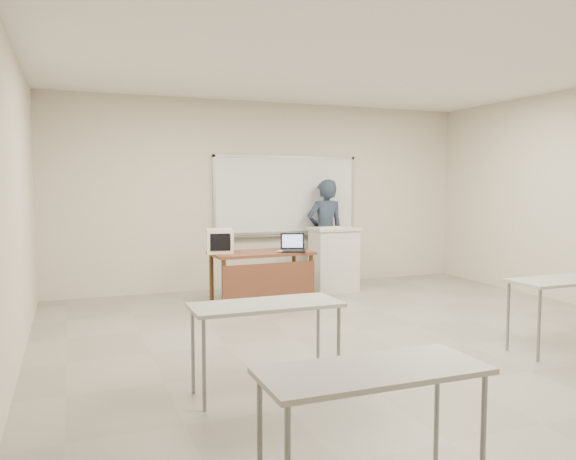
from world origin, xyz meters
name	(u,v)px	position (x,y,z in m)	size (l,w,h in m)	color
floor	(402,354)	(0.00, 0.00, -0.01)	(7.00, 8.00, 0.01)	gray
whiteboard	(286,196)	(0.30, 3.97, 1.48)	(2.48, 0.10, 1.31)	white
student_desks	(501,317)	(0.00, -1.35, 0.67)	(4.40, 2.20, 0.73)	#A7A6A2
instructor_desk	(264,268)	(-0.60, 2.49, 0.53)	(1.37, 0.69, 0.75)	brown
podium	(334,259)	(0.80, 3.20, 0.50)	(0.71, 0.52, 1.00)	silver
crt_monitor	(220,241)	(-1.15, 2.73, 0.91)	(0.35, 0.40, 0.34)	beige
laptop	(291,247)	(-0.20, 2.48, 0.81)	(0.33, 0.31, 0.25)	black
mouse	(280,251)	(-0.40, 2.40, 0.77)	(0.10, 0.06, 0.04)	#9FA1A7
keyboard	(329,228)	(0.65, 3.08, 1.01)	(0.43, 0.14, 0.02)	beige
presenter	(325,232)	(0.90, 3.73, 0.88)	(0.64, 0.42, 1.76)	black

